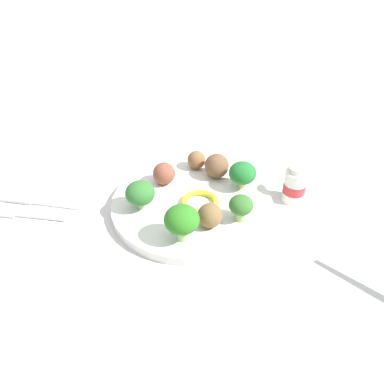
# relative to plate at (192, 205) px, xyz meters

# --- Properties ---
(ground_plane) EXTENTS (4.00, 4.00, 0.00)m
(ground_plane) POSITION_rel_plate_xyz_m (0.00, 0.00, -0.01)
(ground_plane) COLOR beige
(plate) EXTENTS (0.28, 0.28, 0.02)m
(plate) POSITION_rel_plate_xyz_m (0.00, 0.00, 0.00)
(plate) COLOR white
(plate) RESTS_ON ground_plane
(broccoli_floret_back_left) EXTENTS (0.04, 0.04, 0.05)m
(broccoli_floret_back_left) POSITION_rel_plate_xyz_m (-0.08, 0.04, 0.04)
(broccoli_floret_back_left) COLOR #96C16A
(broccoli_floret_back_left) RESTS_ON plate
(broccoli_floret_front_right) EXTENTS (0.05, 0.05, 0.05)m
(broccoli_floret_front_right) POSITION_rel_plate_xyz_m (0.08, 0.03, 0.04)
(broccoli_floret_front_right) COLOR #A7BA7D
(broccoli_floret_front_right) RESTS_ON plate
(broccoli_floret_near_rim) EXTENTS (0.05, 0.05, 0.06)m
(broccoli_floret_near_rim) POSITION_rel_plate_xyz_m (0.01, 0.10, 0.05)
(broccoli_floret_near_rim) COLOR #99BD74
(broccoli_floret_near_rim) RESTS_ON plate
(broccoli_floret_front_left) EXTENTS (0.05, 0.05, 0.05)m
(broccoli_floret_front_left) POSITION_rel_plate_xyz_m (-0.09, -0.05, 0.04)
(broccoli_floret_front_left) COLOR #ADBF6F
(broccoli_floret_front_left) RESTS_ON plate
(meatball_far_rim) EXTENTS (0.04, 0.04, 0.04)m
(meatball_far_rim) POSITION_rel_plate_xyz_m (0.05, -0.05, 0.03)
(meatball_far_rim) COLOR brown
(meatball_far_rim) RESTS_ON plate
(meatball_front_right) EXTENTS (0.03, 0.03, 0.03)m
(meatball_front_right) POSITION_rel_plate_xyz_m (0.00, -0.11, 0.03)
(meatball_front_right) COLOR brown
(meatball_front_right) RESTS_ON plate
(meatball_front_left) EXTENTS (0.05, 0.05, 0.05)m
(meatball_front_left) POSITION_rel_plate_xyz_m (-0.04, -0.08, 0.03)
(meatball_front_left) COLOR brown
(meatball_front_left) RESTS_ON plate
(meatball_mid_left) EXTENTS (0.04, 0.04, 0.04)m
(meatball_mid_left) POSITION_rel_plate_xyz_m (-0.03, 0.06, 0.03)
(meatball_mid_left) COLOR brown
(meatball_mid_left) RESTS_ON plate
(pepper_ring_near_rim) EXTENTS (0.09, 0.09, 0.01)m
(pepper_ring_near_rim) POSITION_rel_plate_xyz_m (-0.01, 0.01, 0.01)
(pepper_ring_near_rim) COLOR yellow
(pepper_ring_near_rim) RESTS_ON plate
(napkin) EXTENTS (0.18, 0.13, 0.01)m
(napkin) POSITION_rel_plate_xyz_m (0.27, 0.03, -0.01)
(napkin) COLOR white
(napkin) RESTS_ON ground_plane
(fork) EXTENTS (0.12, 0.03, 0.01)m
(fork) POSITION_rel_plate_xyz_m (0.28, 0.05, -0.00)
(fork) COLOR silver
(fork) RESTS_ON napkin
(knife) EXTENTS (0.15, 0.03, 0.01)m
(knife) POSITION_rel_plate_xyz_m (0.27, 0.01, -0.00)
(knife) COLOR white
(knife) RESTS_ON napkin
(yogurt_bottle) EXTENTS (0.04, 0.04, 0.07)m
(yogurt_bottle) POSITION_rel_plate_xyz_m (-0.18, -0.04, 0.02)
(yogurt_bottle) COLOR white
(yogurt_bottle) RESTS_ON ground_plane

